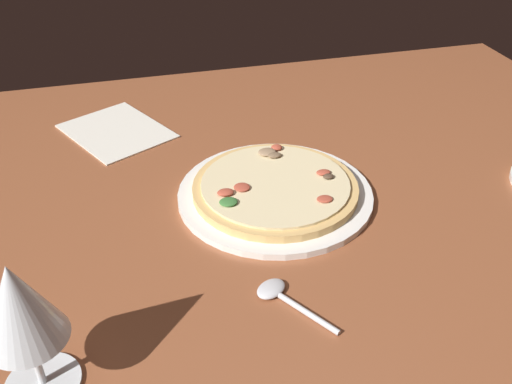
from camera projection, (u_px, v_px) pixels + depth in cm
name	position (u px, v px, depth cm)	size (l,w,h in cm)	color
dining_table	(236.00, 233.00, 80.86)	(150.00, 110.00, 4.00)	brown
pizza_main	(275.00, 190.00, 84.20)	(28.80, 28.80, 3.35)	white
wine_glass_far	(19.00, 308.00, 51.40)	(7.86, 7.86, 15.76)	silver
paper_menu	(117.00, 131.00, 101.67)	(14.51, 18.48, 0.30)	silver
spoon	(281.00, 295.00, 67.19)	(8.09, 10.89, 1.00)	silver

